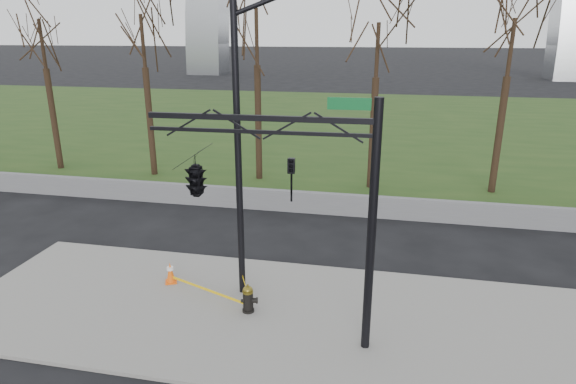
% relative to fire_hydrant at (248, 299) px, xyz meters
% --- Properties ---
extents(ground, '(500.00, 500.00, 0.00)m').
position_rel_fire_hydrant_xyz_m(ground, '(1.03, 0.04, -0.47)').
color(ground, black).
rests_on(ground, ground).
extents(sidewalk, '(18.00, 6.00, 0.10)m').
position_rel_fire_hydrant_xyz_m(sidewalk, '(1.03, 0.04, -0.42)').
color(sidewalk, gray).
rests_on(sidewalk, ground).
extents(grass_strip, '(120.00, 40.00, 0.06)m').
position_rel_fire_hydrant_xyz_m(grass_strip, '(1.03, 30.04, -0.44)').
color(grass_strip, '#223D16').
rests_on(grass_strip, ground).
extents(guardrail, '(60.00, 0.30, 0.90)m').
position_rel_fire_hydrant_xyz_m(guardrail, '(1.03, 8.04, -0.02)').
color(guardrail, '#59595B').
rests_on(guardrail, ground).
extents(tree_row, '(43.71, 4.00, 8.86)m').
position_rel_fire_hydrant_xyz_m(tree_row, '(-0.12, 12.04, 3.96)').
color(tree_row, black).
rests_on(tree_row, ground).
extents(fire_hydrant, '(0.50, 0.32, 0.80)m').
position_rel_fire_hydrant_xyz_m(fire_hydrant, '(0.00, 0.00, 0.00)').
color(fire_hydrant, black).
rests_on(fire_hydrant, sidewalk).
extents(traffic_cone, '(0.44, 0.44, 0.65)m').
position_rel_fire_hydrant_xyz_m(traffic_cone, '(-2.72, 1.07, -0.04)').
color(traffic_cone, '#F1580C').
rests_on(traffic_cone, sidewalk).
extents(street_light, '(2.39, 0.45, 8.21)m').
position_rel_fire_hydrant_xyz_m(street_light, '(-0.24, 1.02, 4.23)').
color(street_light, black).
rests_on(street_light, ground).
extents(traffic_signal_mast, '(5.10, 2.50, 6.00)m').
position_rel_fire_hydrant_xyz_m(traffic_signal_mast, '(-0.09, -0.99, 3.68)').
color(traffic_signal_mast, black).
rests_on(traffic_signal_mast, ground).
extents(caution_tape, '(2.72, 1.08, 0.41)m').
position_rel_fire_hydrant_xyz_m(caution_tape, '(-1.06, 0.52, -0.09)').
color(caution_tape, '#E3B20B').
rests_on(caution_tape, ground).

